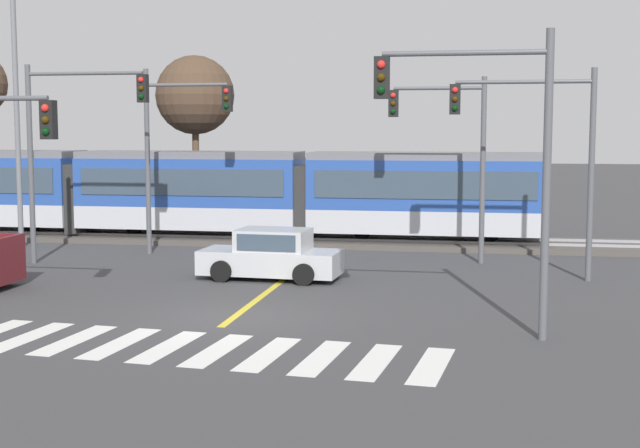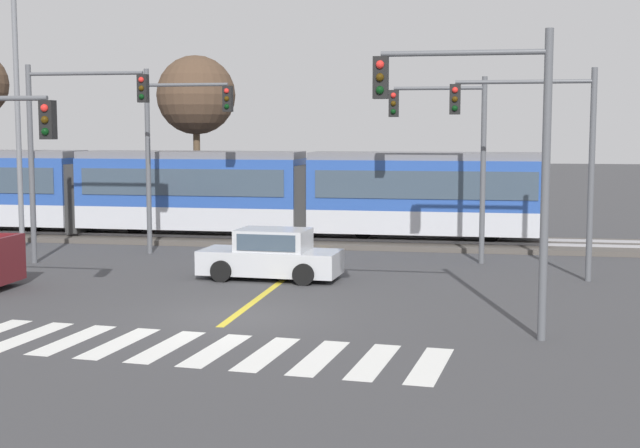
% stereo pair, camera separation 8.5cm
% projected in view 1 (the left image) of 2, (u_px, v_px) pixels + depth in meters
% --- Properties ---
extents(ground_plane, '(200.00, 200.00, 0.00)m').
position_uv_depth(ground_plane, '(234.00, 317.00, 21.41)').
color(ground_plane, '#3D3D3F').
extents(track_bed, '(120.00, 4.00, 0.18)m').
position_uv_depth(track_bed, '(332.00, 241.00, 35.29)').
color(track_bed, '#4C4742').
rests_on(track_bed, ground).
extents(rail_near, '(120.00, 0.08, 0.10)m').
position_uv_depth(rail_near, '(329.00, 240.00, 34.58)').
color(rail_near, '#939399').
rests_on(rail_near, track_bed).
extents(rail_far, '(120.00, 0.08, 0.10)m').
position_uv_depth(rail_far, '(335.00, 235.00, 35.98)').
color(rail_far, '#939399').
rests_on(rail_far, track_bed).
extents(light_rail_tram, '(28.00, 2.64, 3.43)m').
position_uv_depth(light_rail_tram, '(191.00, 190.00, 36.12)').
color(light_rail_tram, '#B7BAC1').
rests_on(light_rail_tram, track_bed).
extents(crosswalk_stripe_1, '(0.82, 2.84, 0.01)m').
position_uv_depth(crosswalk_stripe_1, '(29.00, 337.00, 19.37)').
color(crosswalk_stripe_1, silver).
rests_on(crosswalk_stripe_1, ground).
extents(crosswalk_stripe_2, '(0.82, 2.84, 0.01)m').
position_uv_depth(crosswalk_stripe_2, '(74.00, 340.00, 19.08)').
color(crosswalk_stripe_2, silver).
rests_on(crosswalk_stripe_2, ground).
extents(crosswalk_stripe_3, '(0.82, 2.84, 0.01)m').
position_uv_depth(crosswalk_stripe_3, '(120.00, 343.00, 18.78)').
color(crosswalk_stripe_3, silver).
rests_on(crosswalk_stripe_3, ground).
extents(crosswalk_stripe_4, '(0.82, 2.84, 0.01)m').
position_uv_depth(crosswalk_stripe_4, '(168.00, 347.00, 18.49)').
color(crosswalk_stripe_4, silver).
rests_on(crosswalk_stripe_4, ground).
extents(crosswalk_stripe_5, '(0.82, 2.84, 0.01)m').
position_uv_depth(crosswalk_stripe_5, '(217.00, 350.00, 18.19)').
color(crosswalk_stripe_5, silver).
rests_on(crosswalk_stripe_5, ground).
extents(crosswalk_stripe_6, '(0.82, 2.84, 0.01)m').
position_uv_depth(crosswalk_stripe_6, '(268.00, 354.00, 17.89)').
color(crosswalk_stripe_6, silver).
rests_on(crosswalk_stripe_6, ground).
extents(crosswalk_stripe_7, '(0.82, 2.84, 0.01)m').
position_uv_depth(crosswalk_stripe_7, '(321.00, 358.00, 17.60)').
color(crosswalk_stripe_7, silver).
rests_on(crosswalk_stripe_7, ground).
extents(crosswalk_stripe_8, '(0.82, 2.84, 0.01)m').
position_uv_depth(crosswalk_stripe_8, '(375.00, 361.00, 17.30)').
color(crosswalk_stripe_8, silver).
rests_on(crosswalk_stripe_8, ground).
extents(crosswalk_stripe_9, '(0.82, 2.84, 0.01)m').
position_uv_depth(crosswalk_stripe_9, '(432.00, 366.00, 17.01)').
color(crosswalk_stripe_9, silver).
rests_on(crosswalk_stripe_9, ground).
extents(lane_centre_line, '(0.20, 13.34, 0.01)m').
position_uv_depth(lane_centre_line, '(284.00, 279.00, 26.82)').
color(lane_centre_line, gold).
rests_on(lane_centre_line, ground).
extents(sedan_crossing, '(4.29, 2.10, 1.52)m').
position_uv_depth(sedan_crossing, '(271.00, 256.00, 26.79)').
color(sedan_crossing, '#B7BABF').
rests_on(sedan_crossing, ground).
extents(traffic_light_far_right, '(3.25, 0.38, 6.23)m').
position_uv_depth(traffic_light_far_right, '(451.00, 141.00, 29.72)').
color(traffic_light_far_right, '#515459').
rests_on(traffic_light_far_right, ground).
extents(traffic_light_mid_left, '(4.25, 0.38, 6.62)m').
position_uv_depth(traffic_light_mid_left, '(68.00, 131.00, 29.30)').
color(traffic_light_mid_left, '#515459').
rests_on(traffic_light_mid_left, ground).
extents(traffic_light_near_right, '(3.75, 0.38, 6.58)m').
position_uv_depth(traffic_light_near_right, '(490.00, 138.00, 18.84)').
color(traffic_light_near_right, '#515459').
rests_on(traffic_light_near_right, ground).
extents(traffic_light_mid_right, '(4.25, 0.38, 6.28)m').
position_uv_depth(traffic_light_mid_right, '(543.00, 139.00, 26.30)').
color(traffic_light_mid_right, '#515459').
rests_on(traffic_light_mid_right, ground).
extents(traffic_light_far_left, '(3.25, 0.38, 6.64)m').
position_uv_depth(traffic_light_far_left, '(174.00, 136.00, 31.71)').
color(traffic_light_far_left, '#515459').
rests_on(traffic_light_far_left, ground).
extents(street_lamp_west, '(1.89, 0.28, 9.87)m').
position_uv_depth(street_lamp_west, '(20.00, 103.00, 33.66)').
color(street_lamp_west, slate).
rests_on(street_lamp_west, ground).
extents(bare_tree_west, '(3.66, 3.66, 7.91)m').
position_uv_depth(bare_tree_west, '(195.00, 96.00, 41.33)').
color(bare_tree_west, brown).
rests_on(bare_tree_west, ground).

